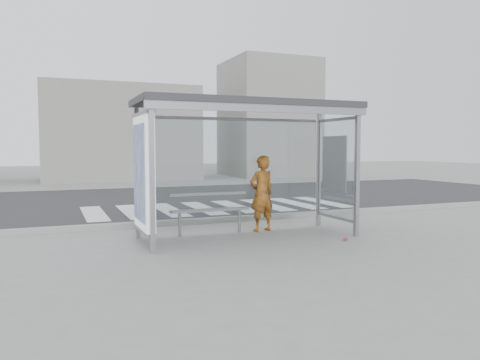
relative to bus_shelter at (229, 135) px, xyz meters
name	(u,v)px	position (x,y,z in m)	size (l,w,h in m)	color
ground	(248,237)	(0.37, -0.06, -1.98)	(80.00, 80.00, 0.00)	slate
road	(166,200)	(0.37, 6.94, -1.98)	(30.00, 10.00, 0.01)	#242426
curb	(215,220)	(0.37, 1.89, -1.92)	(30.00, 0.18, 0.12)	gray
crosswalk	(219,207)	(1.37, 4.44, -1.98)	(7.55, 3.00, 0.00)	silver
bus_shelter	(229,135)	(0.00, 0.00, 0.00)	(4.25, 1.65, 2.62)	gray
building_center	(119,134)	(0.37, 17.94, 0.52)	(8.00, 5.00, 5.00)	gray
building_right	(268,119)	(9.37, 17.94, 1.52)	(5.00, 5.00, 7.00)	gray
person	(262,193)	(0.90, 0.47, -1.20)	(0.57, 0.38, 1.58)	#C64312
bench	(210,210)	(-0.21, 0.52, -1.48)	(1.61, 0.21, 0.83)	slate
soda_can	(345,239)	(1.93, -1.04, -1.95)	(0.06, 0.06, 0.11)	#C93B70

